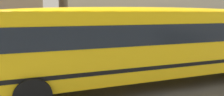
{
  "coord_description": "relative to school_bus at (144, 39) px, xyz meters",
  "views": [
    {
      "loc": [
        -0.32,
        -8.78,
        2.72
      ],
      "look_at": [
        2.34,
        -0.69,
        1.37
      ],
      "focal_mm": 34.73,
      "sensor_mm": 36.0,
      "label": 1
    }
  ],
  "objects": [
    {
      "name": "lane_centreline",
      "position": [
        -3.38,
        1.4,
        -1.76
      ],
      "size": [
        110.0,
        0.16,
        0.01
      ],
      "primitive_type": "cube",
      "color": "silver",
      "rests_on": "ground_plane"
    },
    {
      "name": "sidewalk_far",
      "position": [
        -3.38,
        9.18,
        -1.76
      ],
      "size": [
        120.0,
        3.0,
        0.01
      ],
      "primitive_type": "cube",
      "color": "gray",
      "rests_on": "ground_plane"
    },
    {
      "name": "ground_plane",
      "position": [
        -3.38,
        1.4,
        -1.76
      ],
      "size": [
        400.0,
        400.0,
        0.0
      ],
      "primitive_type": "plane",
      "color": "#54514F"
    },
    {
      "name": "school_bus",
      "position": [
        0.0,
        0.0,
        0.0
      ],
      "size": [
        13.35,
        3.24,
        2.96
      ],
      "rotation": [
        0.0,
        0.0,
        3.18
      ],
      "color": "yellow",
      "rests_on": "ground_plane"
    }
  ]
}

